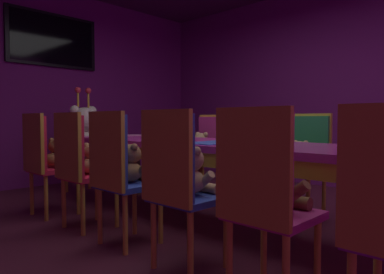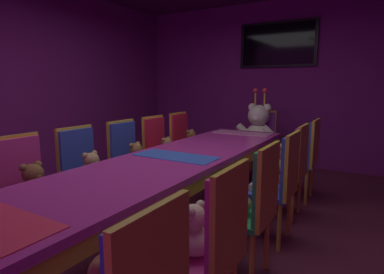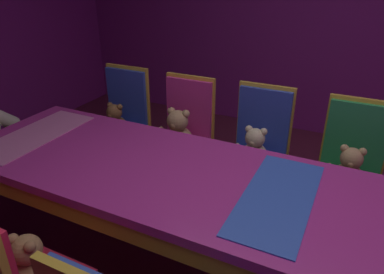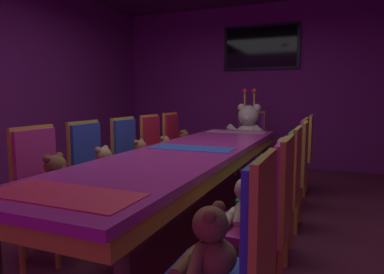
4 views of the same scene
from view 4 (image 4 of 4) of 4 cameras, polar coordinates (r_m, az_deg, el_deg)
ground_plane at (r=3.27m, az=-0.06°, el=-14.85°), size 7.90×7.90×0.00m
wall_back at (r=6.13m, az=11.56°, el=8.42°), size 5.20×0.12×2.80m
banquet_table at (r=3.09m, az=-0.06°, el=-3.43°), size 0.90×3.76×0.75m
chair_left_1 at (r=2.85m, az=-23.98°, el=-6.17°), size 0.42×0.41×0.98m
teddy_left_1 at (r=2.74m, az=-21.85°, el=-6.50°), size 0.27×0.35×0.33m
chair_left_2 at (r=3.27m, az=-16.61°, el=-4.24°), size 0.42×0.41×0.98m
teddy_left_2 at (r=3.19m, az=-14.56°, el=-4.61°), size 0.25×0.32×0.30m
chair_left_3 at (r=3.77m, az=-10.52°, el=-2.65°), size 0.42×0.41×0.98m
teddy_left_3 at (r=3.70m, az=-8.64°, el=-2.99°), size 0.24×0.31×0.29m
chair_left_4 at (r=4.26m, az=-6.21°, el=-1.51°), size 0.42×0.41×0.98m
teddy_left_4 at (r=4.20m, az=-4.50°, el=-1.92°), size 0.22×0.28×0.27m
chair_left_5 at (r=4.82m, az=-2.86°, el=-0.52°), size 0.42×0.41×0.98m
teddy_left_5 at (r=4.77m, az=-1.30°, el=-0.76°), size 0.24×0.31×0.29m
chair_right_0 at (r=1.44m, az=8.65°, el=-18.23°), size 0.42×0.41×0.98m
teddy_right_0 at (r=1.48m, az=2.91°, el=-17.74°), size 0.25×0.32×0.31m
chair_right_1 at (r=1.99m, az=13.27°, el=-11.16°), size 0.42×0.41×0.98m
teddy_right_1 at (r=2.02m, az=9.14°, el=-11.12°), size 0.24×0.31×0.30m
chair_right_2 at (r=2.61m, az=15.40°, el=-6.95°), size 0.42×0.41×0.98m
teddy_right_2 at (r=2.64m, az=12.28°, el=-7.16°), size 0.23×0.29×0.28m
chair_right_3 at (r=3.22m, az=16.97°, el=-4.44°), size 0.42×0.41×0.98m
teddy_right_3 at (r=3.24m, az=14.43°, el=-4.62°), size 0.23×0.30×0.28m
chair_right_4 at (r=3.80m, az=17.32°, el=-2.77°), size 0.42×0.41×0.98m
teddy_right_4 at (r=3.82m, az=15.13°, el=-2.65°), size 0.27×0.34×0.33m
chair_right_5 at (r=4.40m, az=18.28°, el=-1.56°), size 0.42×0.41×0.98m
teddy_right_5 at (r=4.41m, az=16.42°, el=-1.80°), size 0.21×0.28×0.26m
throne_chair at (r=5.40m, az=9.80°, el=0.16°), size 0.41×0.42×0.98m
king_teddy_bear at (r=5.22m, az=9.43°, el=1.52°), size 0.68×0.53×0.88m
wall_tv at (r=6.09m, az=11.53°, el=14.57°), size 1.29×0.06×0.75m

